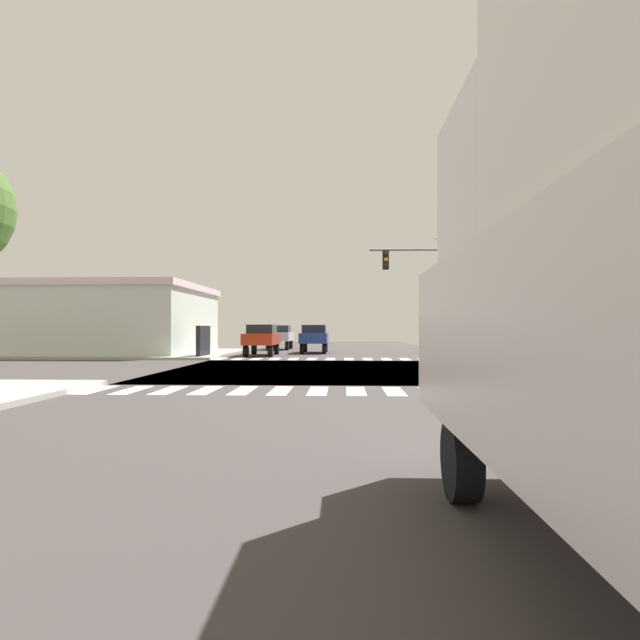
{
  "coord_description": "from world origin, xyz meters",
  "views": [
    {
      "loc": [
        -0.1,
        -21.39,
        1.66
      ],
      "look_at": [
        -1.3,
        6.93,
        2.1
      ],
      "focal_mm": 29.93,
      "sensor_mm": 36.0,
      "label": 1
    }
  ],
  "objects_px": {
    "traffic_signal_mast": "(452,272)",
    "bank_building": "(92,320)",
    "street_lamp": "(453,283)",
    "sedan_nearside_1": "(280,335)",
    "sedan_leading_4": "(262,337)",
    "sedan_crossing_3": "(314,336)"
  },
  "relations": [
    {
      "from": "bank_building",
      "to": "sedan_leading_4",
      "type": "xyz_separation_m",
      "value": [
        11.26,
        -1.55,
        -1.1
      ]
    },
    {
      "from": "traffic_signal_mast",
      "to": "sedan_leading_4",
      "type": "relative_size",
      "value": 1.72
    },
    {
      "from": "street_lamp",
      "to": "bank_building",
      "type": "relative_size",
      "value": 0.55
    },
    {
      "from": "traffic_signal_mast",
      "to": "bank_building",
      "type": "xyz_separation_m",
      "value": [
        -21.99,
        5.16,
        -2.44
      ]
    },
    {
      "from": "bank_building",
      "to": "sedan_leading_4",
      "type": "distance_m",
      "value": 11.42
    },
    {
      "from": "bank_building",
      "to": "traffic_signal_mast",
      "type": "bearing_deg",
      "value": -13.2
    },
    {
      "from": "sedan_nearside_1",
      "to": "sedan_crossing_3",
      "type": "height_order",
      "value": "same"
    },
    {
      "from": "sedan_crossing_3",
      "to": "sedan_leading_4",
      "type": "distance_m",
      "value": 4.72
    },
    {
      "from": "sedan_nearside_1",
      "to": "street_lamp",
      "type": "bearing_deg",
      "value": 173.79
    },
    {
      "from": "bank_building",
      "to": "sedan_leading_4",
      "type": "relative_size",
      "value": 3.63
    },
    {
      "from": "traffic_signal_mast",
      "to": "bank_building",
      "type": "height_order",
      "value": "traffic_signal_mast"
    },
    {
      "from": "traffic_signal_mast",
      "to": "sedan_leading_4",
      "type": "xyz_separation_m",
      "value": [
        -10.74,
        3.61,
        -3.54
      ]
    },
    {
      "from": "sedan_nearside_1",
      "to": "sedan_crossing_3",
      "type": "bearing_deg",
      "value": 118.03
    },
    {
      "from": "traffic_signal_mast",
      "to": "sedan_nearside_1",
      "type": "height_order",
      "value": "traffic_signal_mast"
    },
    {
      "from": "sedan_nearside_1",
      "to": "bank_building",
      "type": "bearing_deg",
      "value": 34.45
    },
    {
      "from": "traffic_signal_mast",
      "to": "bank_building",
      "type": "relative_size",
      "value": 0.47
    },
    {
      "from": "street_lamp",
      "to": "sedan_nearside_1",
      "type": "height_order",
      "value": "street_lamp"
    },
    {
      "from": "traffic_signal_mast",
      "to": "sedan_crossing_3",
      "type": "distance_m",
      "value": 11.18
    },
    {
      "from": "sedan_leading_4",
      "to": "traffic_signal_mast",
      "type": "bearing_deg",
      "value": 161.41
    },
    {
      "from": "sedan_leading_4",
      "to": "sedan_nearside_1",
      "type": "bearing_deg",
      "value": -90.0
    },
    {
      "from": "sedan_crossing_3",
      "to": "bank_building",
      "type": "bearing_deg",
      "value": 8.34
    },
    {
      "from": "street_lamp",
      "to": "sedan_leading_4",
      "type": "height_order",
      "value": "street_lamp"
    }
  ]
}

